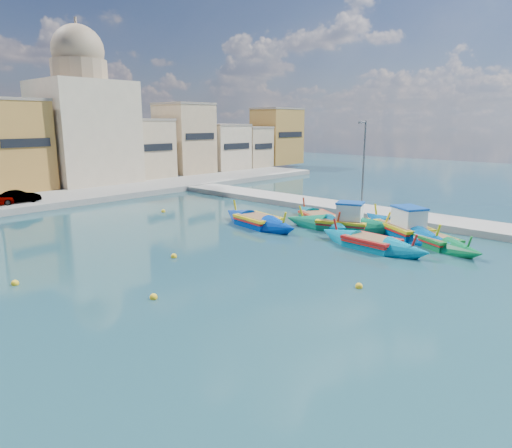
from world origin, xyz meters
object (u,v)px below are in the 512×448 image
church_block (83,117)px  quay_street_lamp (363,165)px  luzzu_turquoise_cabin (403,230)px  luzzu_blue_south (434,242)px  luzzu_blue_cabin (343,224)px  luzzu_green (258,222)px  luzzu_cyan_mid (319,220)px  luzzu_cyan_south (371,244)px

church_block → quay_street_lamp: church_block is taller
church_block → luzzu_turquoise_cabin: 40.88m
luzzu_turquoise_cabin → luzzu_blue_south: size_ratio=1.23×
luzzu_turquoise_cabin → luzzu_blue_cabin: 4.34m
luzzu_turquoise_cabin → luzzu_green: size_ratio=1.11×
church_block → luzzu_cyan_mid: 34.34m
luzzu_green → luzzu_cyan_south: luzzu_green is taller
luzzu_green → luzzu_cyan_south: bearing=-88.7°
quay_street_lamp → luzzu_green: size_ratio=0.88×
luzzu_blue_cabin → luzzu_green: luzzu_blue_cabin is taller
quay_street_lamp → luzzu_turquoise_cabin: (-4.42, -5.98, -3.93)m
church_block → luzzu_cyan_mid: (2.25, -33.29, -8.12)m
quay_street_lamp → luzzu_turquoise_cabin: 8.41m
church_block → quay_street_lamp: 35.04m
quay_street_lamp → luzzu_blue_south: (-5.69, -8.69, -4.09)m
luzzu_cyan_mid → luzzu_green: (-4.10, 2.91, 0.01)m
luzzu_cyan_mid → luzzu_green: size_ratio=0.99×
luzzu_turquoise_cabin → quay_street_lamp: bearing=53.5°
church_block → luzzu_blue_cabin: bearing=-87.4°
quay_street_lamp → luzzu_cyan_south: bearing=-146.4°
luzzu_blue_cabin → luzzu_green: 6.50m
luzzu_cyan_south → luzzu_blue_south: bearing=-38.1°
luzzu_cyan_mid → luzzu_blue_cabin: bearing=-103.6°
luzzu_blue_south → luzzu_cyan_mid: bearing=87.0°
luzzu_blue_south → luzzu_cyan_south: luzzu_cyan_south is taller
church_block → luzzu_green: 31.50m
luzzu_turquoise_cabin → luzzu_cyan_south: (-4.66, -0.05, -0.13)m
church_block → luzzu_blue_south: 43.50m
church_block → luzzu_green: size_ratio=2.11×
luzzu_cyan_mid → luzzu_blue_south: size_ratio=1.09×
luzzu_blue_south → luzzu_blue_cabin: bearing=91.1°
luzzu_blue_cabin → church_block: bearing=92.6°
quay_street_lamp → luzzu_blue_cabin: (-5.82, -1.87, -3.94)m
luzzu_blue_cabin → luzzu_cyan_south: size_ratio=1.11×
luzzu_blue_south → church_block: bearing=92.4°
luzzu_blue_cabin → quay_street_lamp: bearing=17.8°
luzzu_blue_cabin → luzzu_turquoise_cabin: bearing=-71.1°
church_block → luzzu_blue_south: bearing=-87.6°
luzzu_blue_south → luzzu_green: bearing=106.4°
church_block → quay_street_lamp: (7.44, -34.00, -4.07)m
luzzu_green → luzzu_cyan_south: (0.22, -9.65, -0.02)m
luzzu_turquoise_cabin → luzzu_blue_south: 3.00m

